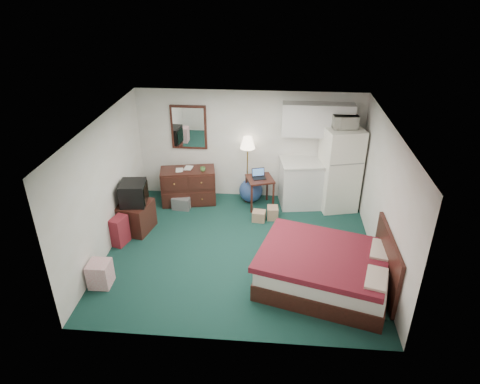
# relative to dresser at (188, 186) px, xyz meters

# --- Properties ---
(floor) EXTENTS (5.00, 4.50, 0.01)m
(floor) POSITION_rel_dresser_xyz_m (1.34, -1.78, -0.41)
(floor) COLOR black
(floor) RESTS_ON ground
(ceiling) EXTENTS (5.00, 4.50, 0.01)m
(ceiling) POSITION_rel_dresser_xyz_m (1.34, -1.78, 2.09)
(ceiling) COLOR beige
(ceiling) RESTS_ON walls
(walls) EXTENTS (5.01, 4.51, 2.50)m
(walls) POSITION_rel_dresser_xyz_m (1.34, -1.78, 0.84)
(walls) COLOR beige
(walls) RESTS_ON floor
(mirror) EXTENTS (0.80, 0.06, 1.00)m
(mirror) POSITION_rel_dresser_xyz_m (-0.01, 0.44, 1.24)
(mirror) COLOR white
(mirror) RESTS_ON walls
(upper_cabinets) EXTENTS (1.50, 0.35, 0.70)m
(upper_cabinets) POSITION_rel_dresser_xyz_m (2.79, 0.29, 1.54)
(upper_cabinets) COLOR silver
(upper_cabinets) RESTS_ON walls
(headboard) EXTENTS (0.06, 1.56, 1.00)m
(headboard) POSITION_rel_dresser_xyz_m (3.80, -2.69, 0.14)
(headboard) COLOR black
(headboard) RESTS_ON walls
(dresser) EXTENTS (1.28, 0.76, 0.82)m
(dresser) POSITION_rel_dresser_xyz_m (0.00, 0.00, 0.00)
(dresser) COLOR black
(dresser) RESTS_ON floor
(floor_lamp) EXTENTS (0.37, 0.37, 1.53)m
(floor_lamp) POSITION_rel_dresser_xyz_m (1.32, 0.27, 0.35)
(floor_lamp) COLOR gold
(floor_lamp) RESTS_ON floor
(desk) EXTENTS (0.69, 0.69, 0.70)m
(desk) POSITION_rel_dresser_xyz_m (1.62, -0.05, -0.06)
(desk) COLOR black
(desk) RESTS_ON floor
(exercise_ball) EXTENTS (0.60, 0.60, 0.54)m
(exercise_ball) POSITION_rel_dresser_xyz_m (1.41, 0.17, -0.14)
(exercise_ball) COLOR navy
(exercise_ball) RESTS_ON floor
(kitchen_counter) EXTENTS (1.03, 0.85, 1.03)m
(kitchen_counter) POSITION_rel_dresser_xyz_m (2.56, 0.13, 0.10)
(kitchen_counter) COLOR silver
(kitchen_counter) RESTS_ON floor
(fridge) EXTENTS (0.92, 0.92, 1.86)m
(fridge) POSITION_rel_dresser_xyz_m (3.33, 0.10, 0.52)
(fridge) COLOR white
(fridge) RESTS_ON floor
(bed) EXTENTS (2.42, 2.10, 0.66)m
(bed) POSITION_rel_dresser_xyz_m (2.82, -2.69, -0.08)
(bed) COLOR #57121C
(bed) RESTS_ON floor
(tv_stand) EXTENTS (0.74, 0.78, 0.61)m
(tv_stand) POSITION_rel_dresser_xyz_m (-0.86, -1.25, -0.10)
(tv_stand) COLOR black
(tv_stand) RESTS_ON floor
(suitcase) EXTENTS (0.31, 0.40, 0.58)m
(suitcase) POSITION_rel_dresser_xyz_m (-1.01, -1.77, -0.12)
(suitcase) COLOR maroon
(suitcase) RESTS_ON floor
(retail_box) EXTENTS (0.36, 0.36, 0.45)m
(retail_box) POSITION_rel_dresser_xyz_m (-0.94, -2.99, -0.19)
(retail_box) COLOR white
(retail_box) RESTS_ON floor
(file_bin) EXTENTS (0.42, 0.33, 0.27)m
(file_bin) POSITION_rel_dresser_xyz_m (-0.11, -0.29, -0.27)
(file_bin) COLOR slate
(file_bin) RESTS_ON floor
(cardboard_box_a) EXTENTS (0.29, 0.25, 0.23)m
(cardboard_box_a) POSITION_rel_dresser_xyz_m (1.64, -0.69, -0.30)
(cardboard_box_a) COLOR #A67A5F
(cardboard_box_a) RESTS_ON floor
(cardboard_box_b) EXTENTS (0.24, 0.28, 0.27)m
(cardboard_box_b) POSITION_rel_dresser_xyz_m (1.93, -0.56, -0.28)
(cardboard_box_b) COLOR #A67A5F
(cardboard_box_b) RESTS_ON floor
(laptop) EXTENTS (0.34, 0.30, 0.19)m
(laptop) POSITION_rel_dresser_xyz_m (1.60, -0.06, 0.39)
(laptop) COLOR black
(laptop) RESTS_ON desk
(crt_tv) EXTENTS (0.56, 0.59, 0.46)m
(crt_tv) POSITION_rel_dresser_xyz_m (-0.84, -1.24, 0.43)
(crt_tv) COLOR black
(crt_tv) RESTS_ON tv_stand
(microwave) EXTENTS (0.54, 0.36, 0.34)m
(microwave) POSITION_rel_dresser_xyz_m (3.33, 0.09, 1.62)
(microwave) COLOR white
(microwave) RESTS_ON fridge
(book_a) EXTENTS (0.16, 0.04, 0.22)m
(book_a) POSITION_rel_dresser_xyz_m (-0.24, -0.08, 0.52)
(book_a) COLOR #A67A5F
(book_a) RESTS_ON dresser
(book_b) EXTENTS (0.18, 0.04, 0.24)m
(book_b) POSITION_rel_dresser_xyz_m (-0.08, 0.06, 0.53)
(book_b) COLOR #A67A5F
(book_b) RESTS_ON dresser
(mug) EXTENTS (0.15, 0.14, 0.12)m
(mug) POSITION_rel_dresser_xyz_m (0.36, -0.06, 0.47)
(mug) COLOR #4B7E3D
(mug) RESTS_ON dresser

